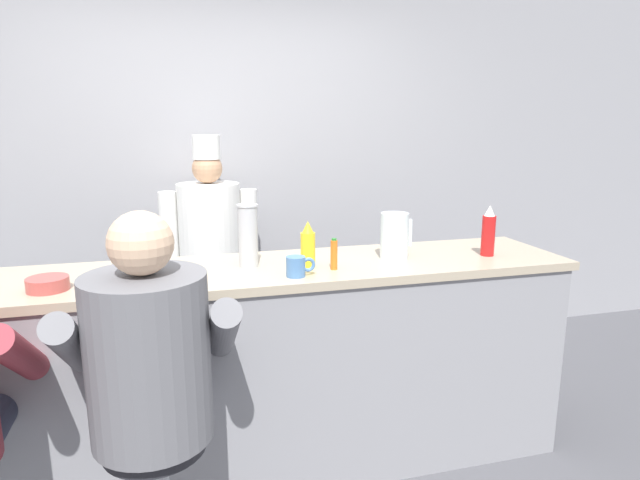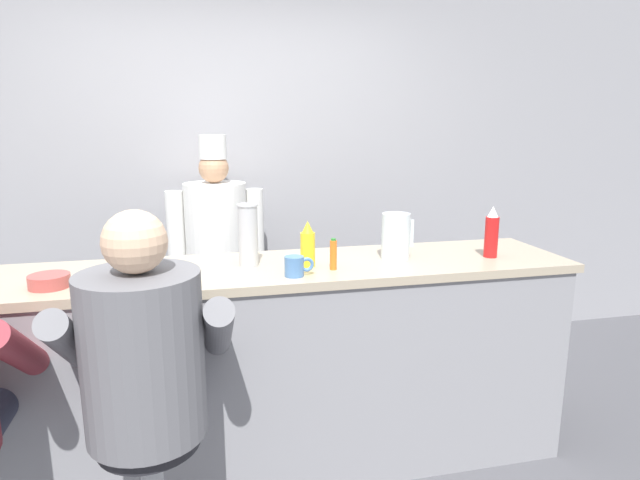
% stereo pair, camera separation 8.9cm
% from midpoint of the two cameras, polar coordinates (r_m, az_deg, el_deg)
% --- Properties ---
extents(wall_back, '(10.00, 0.06, 2.70)m').
position_cam_midpoint_polar(wall_back, '(3.82, -8.85, 7.21)').
color(wall_back, '#99999E').
rests_on(wall_back, ground_plane).
extents(diner_counter, '(3.07, 0.62, 1.03)m').
position_cam_midpoint_polar(diner_counter, '(2.68, -5.89, -13.51)').
color(diner_counter, gray).
rests_on(diner_counter, ground_plane).
extents(ketchup_bottle_red, '(0.07, 0.07, 0.26)m').
position_cam_midpoint_polar(ketchup_bottle_red, '(2.80, 18.70, 0.67)').
color(ketchup_bottle_red, red).
rests_on(ketchup_bottle_red, diner_counter).
extents(mustard_bottle_yellow, '(0.07, 0.07, 0.21)m').
position_cam_midpoint_polar(mustard_bottle_yellow, '(2.48, -0.30, -0.60)').
color(mustard_bottle_yellow, yellow).
rests_on(mustard_bottle_yellow, diner_counter).
extents(hot_sauce_bottle_orange, '(0.03, 0.03, 0.15)m').
position_cam_midpoint_polar(hot_sauce_bottle_orange, '(2.43, 2.48, -1.57)').
color(hot_sauce_bottle_orange, orange).
rests_on(hot_sauce_bottle_orange, diner_counter).
extents(water_pitcher_clear, '(0.16, 0.14, 0.23)m').
position_cam_midpoint_polar(water_pitcher_clear, '(2.65, 9.03, 0.40)').
color(water_pitcher_clear, silver).
rests_on(water_pitcher_clear, diner_counter).
extents(breakfast_plate, '(0.26, 0.26, 0.05)m').
position_cam_midpoint_polar(breakfast_plate, '(2.50, -18.86, -3.17)').
color(breakfast_plate, white).
rests_on(breakfast_plate, diner_counter).
extents(cereal_bowl, '(0.16, 0.16, 0.05)m').
position_cam_midpoint_polar(cereal_bowl, '(2.42, -25.99, -3.95)').
color(cereal_bowl, '#B24C47').
rests_on(cereal_bowl, diner_counter).
extents(coffee_mug_blue, '(0.13, 0.08, 0.09)m').
position_cam_midpoint_polar(coffee_mug_blue, '(2.33, -1.57, -2.81)').
color(coffee_mug_blue, '#4C7AB2').
rests_on(coffee_mug_blue, diner_counter).
extents(cup_stack_steel, '(0.10, 0.10, 0.29)m').
position_cam_midpoint_polar(cup_stack_steel, '(2.50, -6.66, 0.53)').
color(cup_stack_steel, '#B7BABF').
rests_on(cup_stack_steel, diner_counter).
extents(diner_seated_grey, '(0.63, 0.62, 1.41)m').
position_cam_midpoint_polar(diner_seated_grey, '(2.02, -16.95, -12.48)').
color(diner_seated_grey, '#B2B5BA').
rests_on(diner_seated_grey, ground_plane).
extents(cook_in_whites_near, '(0.63, 0.40, 1.61)m').
position_cam_midpoint_polar(cook_in_whites_near, '(3.60, -10.25, -0.64)').
color(cook_in_whites_near, '#232328').
rests_on(cook_in_whites_near, ground_plane).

